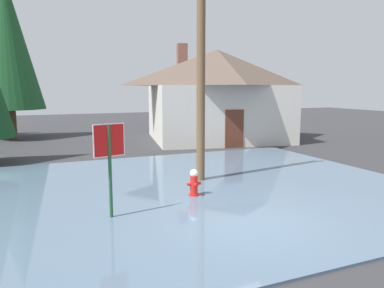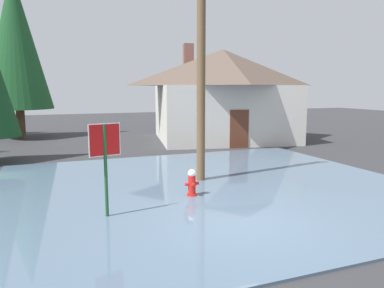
# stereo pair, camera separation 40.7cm
# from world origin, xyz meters

# --- Properties ---
(ground_plane) EXTENTS (80.00, 80.00, 0.10)m
(ground_plane) POSITION_xyz_m (0.00, 0.00, -0.05)
(ground_plane) COLOR #2D2D30
(flood_puddle) EXTENTS (12.83, 11.48, 0.06)m
(flood_puddle) POSITION_xyz_m (0.63, 3.12, 0.03)
(flood_puddle) COLOR #4C6075
(flood_puddle) RESTS_ON ground
(lane_stop_bar) EXTENTS (4.46, 0.47, 0.01)m
(lane_stop_bar) POSITION_xyz_m (-0.24, -1.00, 0.00)
(lane_stop_bar) COLOR silver
(lane_stop_bar) RESTS_ON ground
(stop_sign_near) EXTENTS (0.76, 0.20, 2.30)m
(stop_sign_near) POSITION_xyz_m (-2.82, 1.47, 1.65)
(stop_sign_near) COLOR #1E4C28
(stop_sign_near) RESTS_ON ground
(fire_hydrant) EXTENTS (0.41, 0.35, 0.82)m
(fire_hydrant) POSITION_xyz_m (-0.28, 2.37, 0.40)
(fire_hydrant) COLOR red
(fire_hydrant) RESTS_ON ground
(utility_pole) EXTENTS (1.60, 0.28, 8.11)m
(utility_pole) POSITION_xyz_m (0.66, 3.97, 4.23)
(utility_pole) COLOR brown
(utility_pole) RESTS_ON ground
(house) EXTENTS (9.42, 8.82, 5.81)m
(house) POSITION_xyz_m (5.88, 13.14, 2.80)
(house) COLOR beige
(house) RESTS_ON ground
(pine_tree_mid_left) EXTENTS (4.08, 4.08, 10.19)m
(pine_tree_mid_left) POSITION_xyz_m (-5.63, 18.33, 5.99)
(pine_tree_mid_left) COLOR #4C3823
(pine_tree_mid_left) RESTS_ON ground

